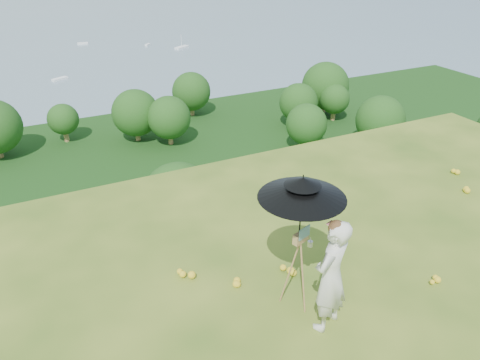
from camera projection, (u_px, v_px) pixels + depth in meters
forest_slope at (125, 307)px, 48.12m from camera, size 140.00×56.00×22.00m
shoreline_tier at (75, 194)px, 83.11m from camera, size 170.00×28.00×8.00m
bay_water at (16, 30)px, 213.00m from camera, size 700.00×700.00×0.00m
slope_trees at (107, 189)px, 41.56m from camera, size 110.00×50.00×6.00m
harbor_town at (68, 161)px, 80.06m from camera, size 110.00×22.00×5.00m
wildflowers at (477, 318)px, 6.95m from camera, size 10.00×10.50×0.12m
painter at (331, 276)px, 6.51m from camera, size 0.78×0.67×1.80m
field_easel at (299, 265)px, 7.02m from camera, size 0.68×0.68×1.42m
sun_umbrella at (301, 208)px, 6.57m from camera, size 1.57×1.57×1.06m
painter_cap at (337, 225)px, 6.11m from camera, size 0.29×0.31×0.10m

